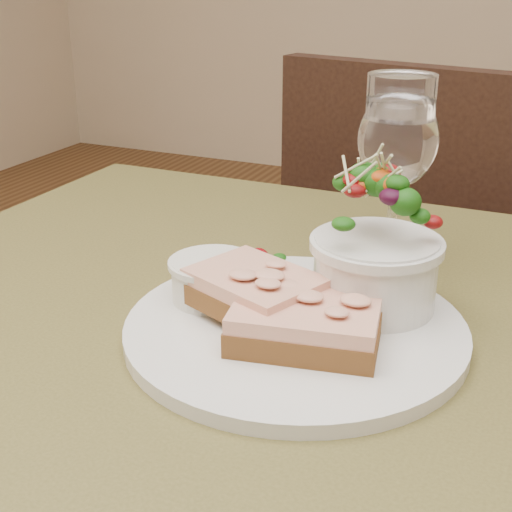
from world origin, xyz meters
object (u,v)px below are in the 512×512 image
at_px(ramekin, 213,278).
at_px(chair_far, 427,385).
at_px(dinner_plate, 295,329).
at_px(salad_bowl, 377,241).
at_px(wine_glass, 397,145).
at_px(sandwich_back, 255,291).
at_px(cafe_table, 245,435).
at_px(sandwich_front, 306,323).

bearing_deg(ramekin, chair_far, 82.53).
distance_m(dinner_plate, ramekin, 0.09).
bearing_deg(salad_bowl, chair_far, 93.65).
relative_size(chair_far, wine_glass, 5.14).
bearing_deg(salad_bowl, sandwich_back, -145.20).
height_order(dinner_plate, salad_bowl, salad_bowl).
relative_size(cafe_table, dinner_plate, 2.87).
bearing_deg(chair_far, sandwich_front, 102.65).
xyz_separation_m(dinner_plate, salad_bowl, (0.05, 0.06, 0.07)).
height_order(cafe_table, chair_far, chair_far).
bearing_deg(chair_far, cafe_table, 98.01).
xyz_separation_m(sandwich_back, salad_bowl, (0.08, 0.06, 0.04)).
bearing_deg(sandwich_front, salad_bowl, 58.59).
xyz_separation_m(cafe_table, wine_glass, (0.07, 0.19, 0.22)).
xyz_separation_m(sandwich_back, ramekin, (-0.05, 0.02, -0.00)).
bearing_deg(sandwich_back, chair_far, 108.11).
distance_m(cafe_table, salad_bowl, 0.21).
distance_m(cafe_table, sandwich_front, 0.14).
height_order(cafe_table, wine_glass, wine_glass).
bearing_deg(salad_bowl, sandwich_front, -110.99).
bearing_deg(sandwich_front, sandwich_back, 146.34).
distance_m(dinner_plate, wine_glass, 0.21).
distance_m(chair_far, wine_glass, 0.78).
bearing_deg(ramekin, wine_glass, 54.19).
xyz_separation_m(chair_far, ramekin, (-0.09, -0.68, 0.49)).
distance_m(chair_far, sandwich_back, 0.85).
bearing_deg(cafe_table, sandwich_front, -10.45).
xyz_separation_m(dinner_plate, ramekin, (-0.08, 0.01, 0.03)).
distance_m(chair_far, salad_bowl, 0.83).
bearing_deg(wine_glass, sandwich_front, -94.57).
bearing_deg(salad_bowl, ramekin, -161.76).
distance_m(chair_far, ramekin, 0.84).
height_order(chair_far, sandwich_front, chair_far).
distance_m(chair_far, dinner_plate, 0.84).
bearing_deg(chair_far, wine_glass, 104.67).
xyz_separation_m(sandwich_front, salad_bowl, (0.03, 0.08, 0.04)).
bearing_deg(cafe_table, salad_bowl, 38.31).
bearing_deg(dinner_plate, ramekin, 171.13).
relative_size(ramekin, salad_bowl, 0.56).
xyz_separation_m(cafe_table, salad_bowl, (0.09, 0.07, 0.17)).
bearing_deg(salad_bowl, wine_glass, 97.42).
height_order(sandwich_front, wine_glass, wine_glass).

